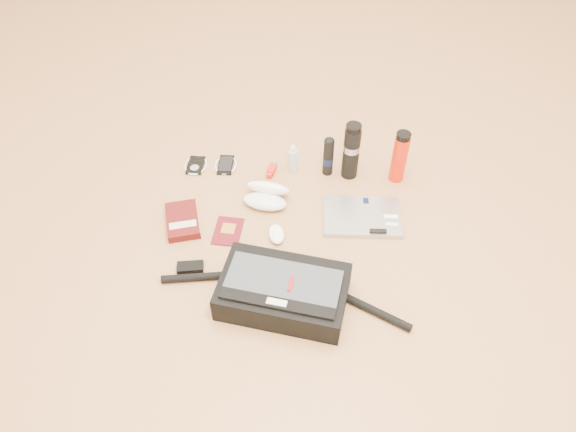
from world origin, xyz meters
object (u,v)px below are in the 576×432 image
(book, at_px, (183,221))
(laptop, at_px, (362,217))
(thermos_red, at_px, (400,157))
(thermos_black, at_px, (351,151))
(messenger_bag, at_px, (283,291))

(book, bearing_deg, laptop, -9.79)
(laptop, relative_size, thermos_red, 1.27)
(laptop, bearing_deg, thermos_black, 99.74)
(messenger_bag, height_order, thermos_red, thermos_red)
(messenger_bag, xyz_separation_m, laptop, (0.29, 0.38, -0.04))
(laptop, bearing_deg, thermos_red, 57.16)
(messenger_bag, distance_m, thermos_red, 0.76)
(thermos_black, bearing_deg, laptop, -80.43)
(laptop, bearing_deg, book, -175.83)
(thermos_black, bearing_deg, messenger_bag, -111.47)
(messenger_bag, bearing_deg, thermos_red, 65.80)
(thermos_red, bearing_deg, messenger_bag, -125.51)
(messenger_bag, relative_size, laptop, 2.89)
(book, height_order, thermos_red, thermos_red)
(book, bearing_deg, thermos_black, 10.89)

